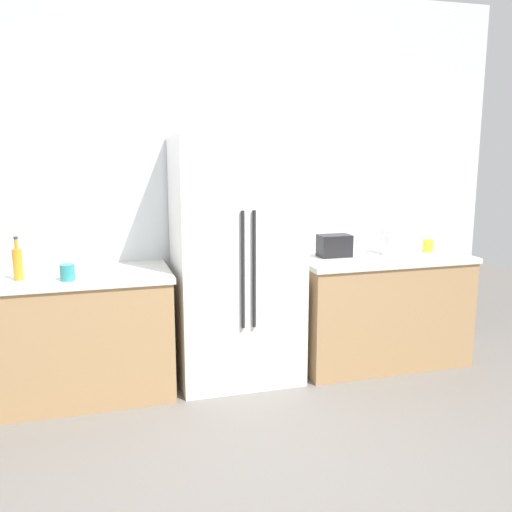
% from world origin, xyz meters
% --- Properties ---
extents(ground_plane, '(9.99, 9.99, 0.00)m').
position_xyz_m(ground_plane, '(0.00, 0.00, 0.00)').
color(ground_plane, slate).
extents(kitchen_back_panel, '(4.99, 0.10, 2.90)m').
position_xyz_m(kitchen_back_panel, '(0.00, 1.71, 1.45)').
color(kitchen_back_panel, silver).
rests_on(kitchen_back_panel, ground_plane).
extents(counter_left, '(1.41, 0.68, 0.89)m').
position_xyz_m(counter_left, '(-1.00, 1.32, 0.44)').
color(counter_left, tan).
rests_on(counter_left, ground_plane).
extents(counter_right, '(1.38, 0.68, 0.89)m').
position_xyz_m(counter_right, '(1.40, 1.32, 0.44)').
color(counter_right, tan).
rests_on(counter_right, ground_plane).
extents(refrigerator, '(0.90, 0.65, 1.82)m').
position_xyz_m(refrigerator, '(0.21, 1.32, 0.91)').
color(refrigerator, white).
rests_on(refrigerator, ground_plane).
extents(toaster, '(0.25, 0.16, 0.17)m').
position_xyz_m(toaster, '(1.02, 1.39, 0.97)').
color(toaster, black).
rests_on(toaster, counter_right).
extents(rice_cooker, '(0.27, 0.27, 0.29)m').
position_xyz_m(rice_cooker, '(1.55, 1.35, 1.02)').
color(rice_cooker, white).
rests_on(rice_cooker, counter_right).
extents(bottle_a, '(0.06, 0.06, 0.29)m').
position_xyz_m(bottle_a, '(-1.28, 1.23, 1.00)').
color(bottle_a, orange).
rests_on(bottle_a, counter_left).
extents(cup_a, '(0.09, 0.09, 0.10)m').
position_xyz_m(cup_a, '(1.84, 1.37, 0.94)').
color(cup_a, yellow).
rests_on(cup_a, counter_right).
extents(cup_b, '(0.10, 0.10, 0.11)m').
position_xyz_m(cup_b, '(-0.97, 1.13, 0.94)').
color(cup_b, teal).
rests_on(cup_b, counter_left).
extents(bowl_a, '(0.19, 0.19, 0.05)m').
position_xyz_m(bowl_a, '(-0.88, 1.40, 0.91)').
color(bowl_a, white).
rests_on(bowl_a, counter_left).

